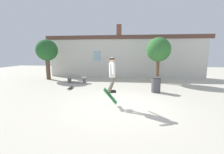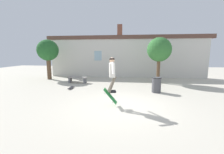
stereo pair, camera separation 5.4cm
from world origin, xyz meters
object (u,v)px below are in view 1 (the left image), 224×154
(trash_bin, at_px, (156,84))
(skater, at_px, (112,72))
(skateboard_flipping, at_px, (110,96))
(tree_right, at_px, (158,50))
(park_bench, at_px, (77,79))
(tree_left, at_px, (47,51))
(skateboard_resting, at_px, (71,88))

(trash_bin, xyz_separation_m, skater, (-2.29, -2.65, 1.04))
(skateboard_flipping, bearing_deg, tree_right, 46.16)
(trash_bin, height_order, skater, skater)
(tree_right, bearing_deg, park_bench, -172.43)
(skater, height_order, skateboard_flipping, skater)
(tree_left, bearing_deg, skater, -44.61)
(skateboard_resting, bearing_deg, tree_left, 43.58)
(park_bench, distance_m, trash_bin, 5.97)
(trash_bin, bearing_deg, skater, -130.84)
(tree_right, height_order, tree_left, tree_right)
(park_bench, relative_size, skateboard_resting, 1.88)
(park_bench, distance_m, skateboard_resting, 1.91)
(park_bench, xyz_separation_m, skateboard_flipping, (3.18, -4.82, 0.11))
(trash_bin, bearing_deg, park_bench, 158.26)
(park_bench, height_order, skateboard_resting, park_bench)
(trash_bin, distance_m, skater, 3.66)
(tree_left, height_order, skater, tree_left)
(park_bench, bearing_deg, skateboard_resting, -78.47)
(skater, bearing_deg, park_bench, 112.23)
(skateboard_resting, bearing_deg, park_bench, 5.12)
(skateboard_flipping, height_order, skateboard_resting, skateboard_flipping)
(tree_right, bearing_deg, tree_left, 176.77)
(skater, distance_m, skateboard_flipping, 1.06)
(skateboard_flipping, bearing_deg, skateboard_resting, 119.23)
(skater, bearing_deg, tree_left, 123.84)
(skateboard_flipping, bearing_deg, skater, -44.48)
(skater, bearing_deg, skateboard_flipping, 139.81)
(trash_bin, xyz_separation_m, skateboard_flipping, (-2.37, -2.61, -0.02))
(skater, xyz_separation_m, skateboard_resting, (-3.03, 2.98, -1.43))
(park_bench, bearing_deg, tree_left, 160.79)
(tree_left, relative_size, trash_bin, 3.87)
(park_bench, bearing_deg, tree_right, 12.19)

